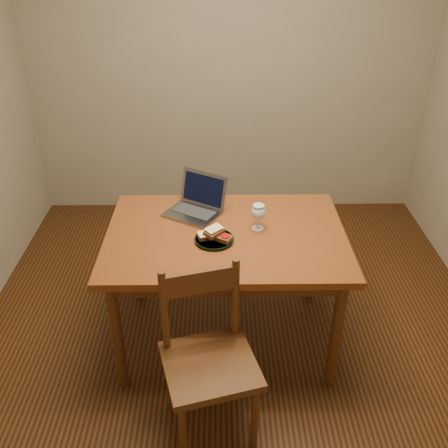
{
  "coord_description": "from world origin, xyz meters",
  "views": [
    {
      "loc": [
        -0.09,
        -2.37,
        2.17
      ],
      "look_at": [
        -0.06,
        -0.08,
        0.8
      ],
      "focal_mm": 40.0,
      "sensor_mm": 36.0,
      "label": 1
    }
  ],
  "objects_px": {
    "plate": "(214,240)",
    "milk_glass": "(258,217)",
    "laptop": "(197,202)",
    "table": "(226,246)",
    "chair": "(208,353)"
  },
  "relations": [
    {
      "from": "chair",
      "to": "laptop",
      "type": "distance_m",
      "value": 0.94
    },
    {
      "from": "milk_glass",
      "to": "laptop",
      "type": "xyz_separation_m",
      "value": [
        -0.34,
        0.21,
        -0.02
      ]
    },
    {
      "from": "table",
      "to": "plate",
      "type": "relative_size",
      "value": 6.22
    },
    {
      "from": "plate",
      "to": "milk_glass",
      "type": "bearing_deg",
      "value": 27.1
    },
    {
      "from": "laptop",
      "to": "table",
      "type": "bearing_deg",
      "value": -26.12
    },
    {
      "from": "table",
      "to": "laptop",
      "type": "xyz_separation_m",
      "value": [
        -0.16,
        0.25,
        0.14
      ]
    },
    {
      "from": "chair",
      "to": "table",
      "type": "bearing_deg",
      "value": 66.62
    },
    {
      "from": "table",
      "to": "laptop",
      "type": "relative_size",
      "value": 3.34
    },
    {
      "from": "table",
      "to": "plate",
      "type": "xyz_separation_m",
      "value": [
        -0.06,
        -0.08,
        0.09
      ]
    },
    {
      "from": "chair",
      "to": "plate",
      "type": "bearing_deg",
      "value": 71.95
    },
    {
      "from": "plate",
      "to": "milk_glass",
      "type": "xyz_separation_m",
      "value": [
        0.24,
        0.12,
        0.07
      ]
    },
    {
      "from": "chair",
      "to": "laptop",
      "type": "height_order",
      "value": "laptop"
    },
    {
      "from": "plate",
      "to": "laptop",
      "type": "xyz_separation_m",
      "value": [
        -0.1,
        0.33,
        0.05
      ]
    },
    {
      "from": "plate",
      "to": "laptop",
      "type": "bearing_deg",
      "value": 106.74
    },
    {
      "from": "chair",
      "to": "plate",
      "type": "relative_size",
      "value": 2.44
    }
  ]
}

